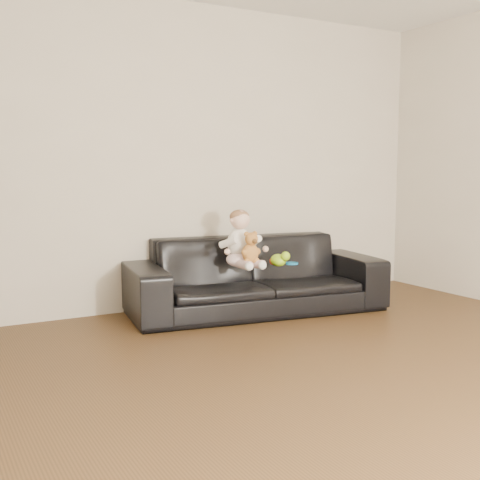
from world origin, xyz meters
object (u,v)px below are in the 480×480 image
teddy_bear (251,248)px  toy_green (278,260)px  baby (241,242)px  toy_rattle (273,261)px  sofa (255,275)px  toy_blue_disc (292,263)px

teddy_bear → toy_green: (0.28, 0.04, -0.12)m
baby → toy_rattle: size_ratio=7.29×
teddy_bear → toy_rattle: size_ratio=3.91×
toy_rattle → teddy_bear: bearing=-158.4°
teddy_bear → baby: bearing=73.1°
teddy_bear → toy_rattle: teddy_bear is taller
baby → toy_green: 0.35m
teddy_bear → sofa: bearing=32.0°
baby → teddy_bear: size_ratio=1.86×
sofa → toy_green: sofa is taller
baby → toy_rattle: baby is taller
toy_green → toy_rattle: (-0.00, 0.07, -0.02)m
baby → toy_blue_disc: 0.49m
sofa → toy_rattle: sofa is taller
toy_blue_disc → baby: bearing=171.1°
sofa → toy_blue_disc: bearing=-29.3°
toy_green → sofa: bearing=111.4°
teddy_bear → toy_rattle: (0.28, 0.11, -0.14)m
toy_green → toy_rattle: 0.08m
sofa → toy_green: bearing=-60.6°
toy_rattle → sofa: bearing=119.2°
sofa → teddy_bear: (-0.19, -0.26, 0.27)m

